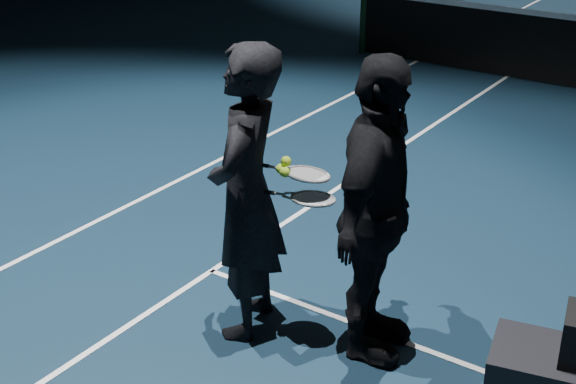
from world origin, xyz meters
name	(u,v)px	position (x,y,z in m)	size (l,w,h in m)	color
net_post_left	(363,17)	(-6.40, 0.00, 0.55)	(0.10, 0.10, 1.10)	black
player_a	(246,194)	(-3.43, -6.82, 1.00)	(0.73, 0.48, 2.00)	black
player_b	(375,213)	(-2.61, -6.59, 1.00)	(1.17, 0.49, 2.00)	black
racket_lower	(313,199)	(-3.00, -6.70, 1.04)	(0.68, 0.22, 0.03)	black
racket_upper	(308,174)	(-3.05, -6.67, 1.18)	(0.68, 0.22, 0.03)	black
tennis_balls	(284,168)	(-3.19, -6.74, 1.22)	(0.12, 0.10, 0.12)	#CDEB31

